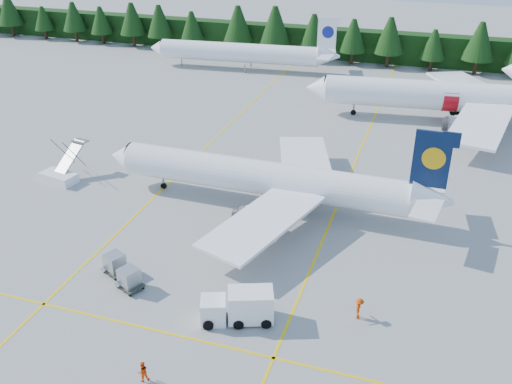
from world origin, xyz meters
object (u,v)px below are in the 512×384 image
(service_truck, at_px, (237,306))
(airliner_red, at_px, (445,97))
(airliner_navy, at_px, (256,177))
(airstairs, at_px, (61,174))

(service_truck, bearing_deg, airliner_red, 54.77)
(airliner_navy, distance_m, airliner_red, 38.37)
(airstairs, relative_size, service_truck, 1.04)
(airstairs, bearing_deg, airliner_red, 50.80)
(airstairs, distance_m, service_truck, 33.23)
(airliner_navy, relative_size, airliner_red, 0.86)
(airliner_navy, xyz_separation_m, airliner_red, (18.48, 33.62, 0.53))
(airliner_navy, xyz_separation_m, service_truck, (4.69, -18.95, -1.88))
(airliner_navy, relative_size, service_truck, 6.09)
(airstairs, height_order, service_truck, airstairs)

